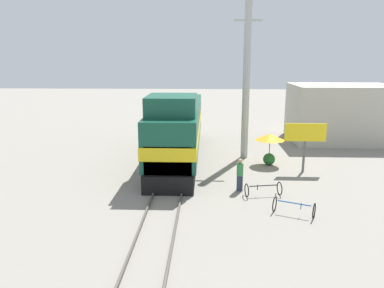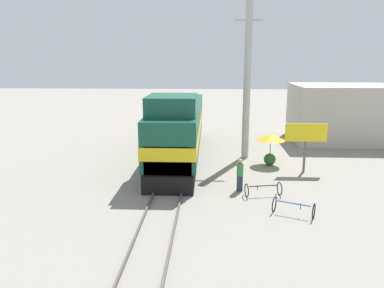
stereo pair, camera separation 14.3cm
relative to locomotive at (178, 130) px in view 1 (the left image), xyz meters
The scene contains 12 objects.
ground_plane 3.83m from the locomotive, 90.00° to the right, with size 120.00×120.00×0.00m, color gray.
rail_near 3.86m from the locomotive, 102.39° to the right, with size 0.08×42.98×0.15m, color #4C4742.
rail_far 3.86m from the locomotive, 77.61° to the right, with size 0.08×42.98×0.15m, color #4C4742.
locomotive is the anchor object (origin of this frame).
utility_pole 5.61m from the locomotive, ahead, with size 1.80×0.48×10.34m.
vendor_umbrella 6.10m from the locomotive, ahead, with size 1.85×1.85×2.02m.
billboard_sign 8.23m from the locomotive, 18.23° to the right, with size 2.46×0.12×2.98m.
shrub_cluster 6.31m from the locomotive, 11.23° to the right, with size 0.76×0.76×0.76m, color #236028.
person_bystander 7.17m from the locomotive, 58.72° to the right, with size 0.34×0.34×1.73m.
bicycle 8.46m from the locomotive, 54.60° to the right, with size 1.86×1.01×0.68m.
bicycle_spare 10.89m from the locomotive, 57.31° to the right, with size 1.90×1.36×0.70m.
building_block_distant 14.49m from the locomotive, 25.99° to the left, with size 8.07×5.76×4.60m, color #B7B2A3.
Camera 1 is at (1.94, -21.34, 6.83)m, focal length 35.00 mm.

